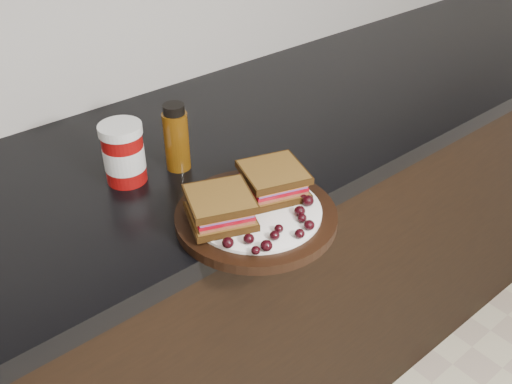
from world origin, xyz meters
TOP-DOWN VIEW (x-y plane):
  - base_cabinets at (0.00, 1.70)m, footprint 3.96×0.58m
  - countertop at (0.00, 1.70)m, footprint 3.98×0.60m
  - plate at (0.14, 1.42)m, footprint 0.28×0.28m
  - sandwich_left at (0.07, 1.44)m, footprint 0.14×0.14m
  - sandwich_right at (0.19, 1.44)m, footprint 0.13×0.13m
  - grape_0 at (0.04, 1.38)m, footprint 0.02×0.02m
  - grape_1 at (0.07, 1.36)m, footprint 0.02×0.02m
  - grape_2 at (0.06, 1.34)m, footprint 0.01×0.01m
  - grape_3 at (0.08, 1.33)m, footprint 0.02×0.02m
  - grape_4 at (0.11, 1.34)m, footprint 0.02×0.02m
  - grape_5 at (0.13, 1.35)m, footprint 0.02×0.02m
  - grape_6 at (0.14, 1.32)m, footprint 0.02×0.02m
  - grape_7 at (0.17, 1.33)m, footprint 0.02×0.02m
  - grape_8 at (0.17, 1.35)m, footprint 0.02×0.02m
  - grape_9 at (0.18, 1.36)m, footprint 0.02×0.02m
  - grape_10 at (0.21, 1.38)m, footprint 0.02×0.02m
  - grape_11 at (0.22, 1.39)m, footprint 0.02×0.02m
  - grape_12 at (0.21, 1.39)m, footprint 0.02×0.02m
  - grape_13 at (0.23, 1.43)m, footprint 0.02×0.02m
  - grape_14 at (0.22, 1.45)m, footprint 0.02×0.02m
  - grape_15 at (0.19, 1.44)m, footprint 0.02×0.02m
  - grape_16 at (0.09, 1.47)m, footprint 0.02×0.02m
  - grape_17 at (0.10, 1.46)m, footprint 0.02×0.02m
  - grape_18 at (0.07, 1.45)m, footprint 0.02×0.02m
  - grape_19 at (0.07, 1.44)m, footprint 0.02×0.02m
  - grape_20 at (0.07, 1.40)m, footprint 0.02×0.02m
  - grape_21 at (0.07, 1.40)m, footprint 0.02×0.02m
  - grape_22 at (0.09, 1.45)m, footprint 0.02×0.02m
  - grape_23 at (0.06, 1.45)m, footprint 0.02×0.02m
  - grape_24 at (0.07, 1.43)m, footprint 0.02×0.02m
  - condiment_jar at (0.03, 1.68)m, footprint 0.10×0.10m
  - oil_bottle at (0.13, 1.66)m, footprint 0.05×0.05m

SIDE VIEW (x-z plane):
  - base_cabinets at x=0.00m, z-range 0.00..0.86m
  - countertop at x=0.00m, z-range 0.86..0.90m
  - plate at x=0.14m, z-range 0.90..0.92m
  - grape_2 at x=0.06m, z-range 0.92..0.94m
  - grape_5 at x=0.13m, z-range 0.92..0.94m
  - grape_14 at x=0.22m, z-range 0.92..0.94m
  - grape_21 at x=0.07m, z-range 0.92..0.94m
  - grape_8 at x=0.17m, z-range 0.92..0.94m
  - grape_11 at x=0.22m, z-range 0.92..0.94m
  - grape_12 at x=0.21m, z-range 0.92..0.94m
  - grape_13 at x=0.23m, z-range 0.92..0.94m
  - grape_6 at x=0.14m, z-range 0.92..0.94m
  - grape_4 at x=0.11m, z-range 0.92..0.94m
  - grape_15 at x=0.19m, z-range 0.92..0.94m
  - grape_17 at x=0.10m, z-range 0.92..0.94m
  - grape_22 at x=0.09m, z-range 0.92..0.94m
  - grape_1 at x=0.07m, z-range 0.92..0.94m
  - grape_7 at x=0.17m, z-range 0.92..0.94m
  - grape_24 at x=0.07m, z-range 0.92..0.94m
  - grape_20 at x=0.07m, z-range 0.92..0.94m
  - grape_19 at x=0.07m, z-range 0.92..0.94m
  - grape_0 at x=0.04m, z-range 0.92..0.94m
  - grape_9 at x=0.18m, z-range 0.92..0.94m
  - grape_3 at x=0.08m, z-range 0.92..0.94m
  - grape_10 at x=0.21m, z-range 0.92..0.94m
  - grape_16 at x=0.09m, z-range 0.92..0.94m
  - grape_18 at x=0.07m, z-range 0.92..0.94m
  - grape_23 at x=0.06m, z-range 0.92..0.94m
  - sandwich_left at x=0.07m, z-range 0.92..0.97m
  - sandwich_right at x=0.19m, z-range 0.92..0.97m
  - condiment_jar at x=0.03m, z-range 0.90..1.02m
  - oil_bottle at x=0.13m, z-range 0.90..1.04m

